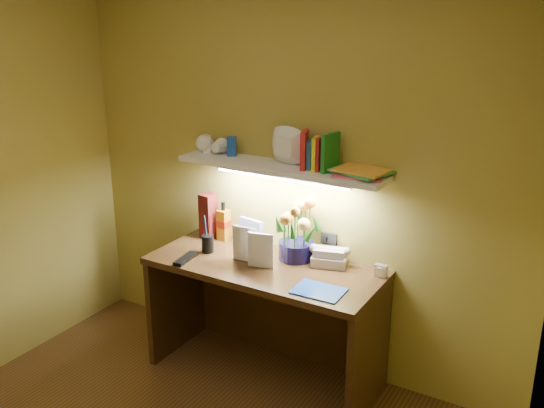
# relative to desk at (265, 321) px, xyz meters

# --- Properties ---
(desk) EXTENTS (1.40, 0.60, 0.75)m
(desk) POSITION_rel_desk_xyz_m (0.00, 0.00, 0.00)
(desk) COLOR #33200E
(desk) RESTS_ON ground
(flower_bouquet) EXTENTS (0.26, 0.26, 0.37)m
(flower_bouquet) POSITION_rel_desk_xyz_m (0.12, 0.17, 0.56)
(flower_bouquet) COLOR #100D33
(flower_bouquet) RESTS_ON desk
(telephone) EXTENTS (0.24, 0.20, 0.12)m
(telephone) POSITION_rel_desk_xyz_m (0.33, 0.19, 0.44)
(telephone) COLOR beige
(telephone) RESTS_ON desk
(desk_clock) EXTENTS (0.07, 0.04, 0.07)m
(desk_clock) POSITION_rel_desk_xyz_m (0.65, 0.19, 0.41)
(desk_clock) COLOR silver
(desk_clock) RESTS_ON desk
(whisky_bottle) EXTENTS (0.07, 0.07, 0.26)m
(whisky_bottle) POSITION_rel_desk_xyz_m (-0.43, 0.21, 0.50)
(whisky_bottle) COLOR #BB7210
(whisky_bottle) RESTS_ON desk
(whisky_box) EXTENTS (0.11, 0.11, 0.29)m
(whisky_box) POSITION_rel_desk_xyz_m (-0.54, 0.20, 0.52)
(whisky_box) COLOR #4F1211
(whisky_box) RESTS_ON desk
(pen_cup) EXTENTS (0.09, 0.09, 0.18)m
(pen_cup) POSITION_rel_desk_xyz_m (-0.40, -0.01, 0.47)
(pen_cup) COLOR black
(pen_cup) RESTS_ON desk
(art_card) EXTENTS (0.18, 0.07, 0.18)m
(art_card) POSITION_rel_desk_xyz_m (-0.23, 0.20, 0.46)
(art_card) COLOR silver
(art_card) RESTS_ON desk
(tv_remote) EXTENTS (0.08, 0.20, 0.02)m
(tv_remote) POSITION_rel_desk_xyz_m (-0.44, -0.19, 0.39)
(tv_remote) COLOR black
(tv_remote) RESTS_ON desk
(blue_folder) EXTENTS (0.27, 0.20, 0.01)m
(blue_folder) POSITION_rel_desk_xyz_m (0.43, -0.16, 0.38)
(blue_folder) COLOR blue
(blue_folder) RESTS_ON desk
(desk_book_a) EXTENTS (0.16, 0.02, 0.22)m
(desk_book_a) POSITION_rel_desk_xyz_m (-0.21, -0.02, 0.48)
(desk_book_a) COLOR beige
(desk_book_a) RESTS_ON desk
(desk_book_b) EXTENTS (0.16, 0.05, 0.21)m
(desk_book_b) POSITION_rel_desk_xyz_m (-0.07, -0.06, 0.48)
(desk_book_b) COLOR white
(desk_book_b) RESTS_ON desk
(wall_shelf) EXTENTS (1.32, 0.35, 0.25)m
(wall_shelf) POSITION_rel_desk_xyz_m (0.03, 0.18, 0.96)
(wall_shelf) COLOR white
(wall_shelf) RESTS_ON ground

